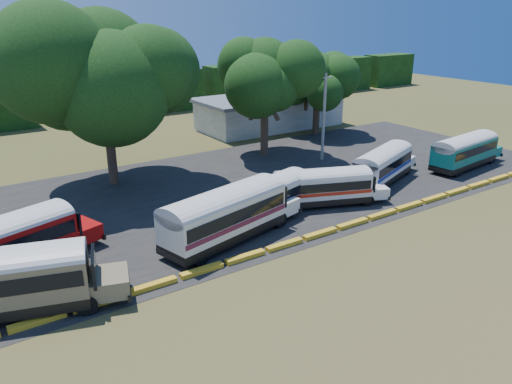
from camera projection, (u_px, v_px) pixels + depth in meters
ground at (312, 247)px, 32.10m from camera, size 160.00×160.00×0.00m
asphalt_strip at (229, 191)px, 41.96m from camera, size 64.00×24.00×0.02m
curb at (303, 239)px, 32.82m from camera, size 53.70×0.45×0.30m
terminal_building at (270, 111)px, 64.20m from camera, size 19.00×9.00×4.00m
treeline_backdrop at (87, 98)px, 68.44m from camera, size 130.00×4.00×6.00m
bus_red at (1, 244)px, 28.00m from camera, size 10.83×5.70×3.47m
bus_cream_west at (227, 212)px, 32.23m from camera, size 11.37×5.29×3.63m
bus_cream_east at (270, 196)px, 36.01m from camera, size 9.49×4.72×3.03m
bus_white_red at (325, 185)px, 38.40m from camera, size 9.16×5.30×2.95m
bus_white_blue at (384, 163)px, 43.48m from camera, size 9.71×5.50×3.12m
bus_teal at (466, 149)px, 47.44m from camera, size 10.01×3.45×3.22m
tree_west at (102, 64)px, 40.31m from camera, size 11.91×11.91×14.66m
tree_center at (265, 71)px, 49.52m from camera, size 8.64×8.64×11.89m
tree_east at (318, 77)px, 58.86m from camera, size 7.47×7.47×9.68m
utility_pole at (324, 116)px, 49.29m from camera, size 1.60×0.30×8.64m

